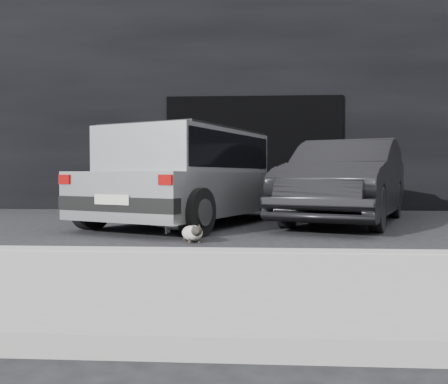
# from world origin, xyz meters

# --- Properties ---
(ground) EXTENTS (80.00, 80.00, 0.00)m
(ground) POSITION_xyz_m (0.00, 0.00, 0.00)
(ground) COLOR black
(ground) RESTS_ON ground
(building_facade) EXTENTS (34.00, 4.00, 5.00)m
(building_facade) POSITION_xyz_m (1.00, 6.00, 2.50)
(building_facade) COLOR black
(building_facade) RESTS_ON ground
(garage_opening) EXTENTS (4.00, 0.10, 2.60)m
(garage_opening) POSITION_xyz_m (1.00, 3.99, 1.30)
(garage_opening) COLOR black
(garage_opening) RESTS_ON ground
(curb) EXTENTS (18.00, 0.25, 0.12)m
(curb) POSITION_xyz_m (1.00, -2.60, 0.06)
(curb) COLOR gray
(curb) RESTS_ON ground
(sidewalk) EXTENTS (18.00, 2.20, 0.11)m
(sidewalk) POSITION_xyz_m (1.00, -3.80, 0.06)
(sidewalk) COLOR gray
(sidewalk) RESTS_ON ground
(silver_hatchback) EXTENTS (3.37, 4.56, 1.54)m
(silver_hatchback) POSITION_xyz_m (-0.02, 0.84, 0.84)
(silver_hatchback) COLOR #B1B4B6
(silver_hatchback) RESTS_ON ground
(second_car) EXTENTS (2.95, 4.52, 1.41)m
(second_car) POSITION_xyz_m (2.55, 1.18, 0.70)
(second_car) COLOR black
(second_car) RESTS_ON ground
(cat_siamese) EXTENTS (0.38, 0.64, 0.24)m
(cat_siamese) POSITION_xyz_m (0.26, -1.27, 0.11)
(cat_siamese) COLOR beige
(cat_siamese) RESTS_ON ground
(cat_white) EXTENTS (0.70, 0.29, 0.32)m
(cat_white) POSITION_xyz_m (-0.02, -0.48, 0.16)
(cat_white) COLOR white
(cat_white) RESTS_ON ground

